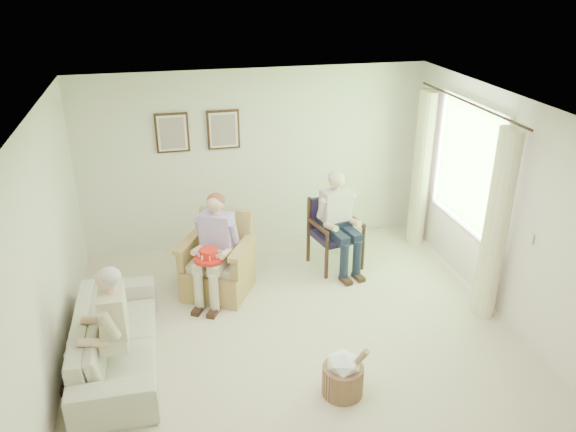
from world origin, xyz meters
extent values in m
plane|color=beige|center=(0.00, 0.00, 0.00)|extent=(5.50, 5.50, 0.00)
cube|color=silver|center=(0.00, 2.75, 1.30)|extent=(5.00, 0.04, 2.60)
cube|color=silver|center=(-2.50, 0.00, 1.30)|extent=(0.04, 5.50, 2.60)
cube|color=silver|center=(2.50, 0.00, 1.30)|extent=(0.04, 5.50, 2.60)
cube|color=white|center=(0.00, 0.00, 2.60)|extent=(5.00, 5.50, 0.02)
cube|color=#2D6B23|center=(2.47, 1.20, 1.55)|extent=(0.02, 1.40, 1.50)
cube|color=white|center=(2.46, 1.20, 2.33)|extent=(0.04, 1.52, 0.06)
cube|color=white|center=(2.46, 1.20, 0.77)|extent=(0.04, 1.52, 0.06)
cylinder|color=#382114|center=(2.37, 1.20, 2.35)|extent=(0.03, 2.50, 0.03)
cylinder|color=beige|center=(2.33, 0.22, 1.15)|extent=(0.34, 0.34, 2.30)
cylinder|color=beige|center=(2.33, 2.18, 1.15)|extent=(0.34, 0.34, 2.30)
cube|color=#382114|center=(-1.15, 2.72, 1.78)|extent=(0.45, 0.03, 0.55)
cube|color=silver|center=(-1.15, 2.70, 1.78)|extent=(0.39, 0.01, 0.49)
cube|color=tan|center=(-1.15, 2.69, 1.78)|extent=(0.33, 0.01, 0.43)
cube|color=#382114|center=(-0.45, 2.72, 1.78)|extent=(0.45, 0.03, 0.55)
cube|color=silver|center=(-0.45, 2.70, 1.78)|extent=(0.39, 0.01, 0.49)
cube|color=tan|center=(-0.45, 2.69, 1.78)|extent=(0.33, 0.01, 0.43)
cube|color=tan|center=(-0.75, 1.40, 0.20)|extent=(0.76, 0.74, 0.40)
cube|color=beige|center=(-0.75, 1.37, 0.45)|extent=(0.59, 0.57, 0.10)
cube|color=tan|center=(-0.75, 1.71, 0.73)|extent=(0.71, 0.22, 0.60)
cube|color=tan|center=(-1.10, 1.40, 0.55)|extent=(0.10, 0.69, 0.29)
cube|color=tan|center=(-0.40, 1.40, 0.55)|extent=(0.10, 0.69, 0.29)
cylinder|color=black|center=(0.64, 1.47, 0.21)|extent=(0.05, 0.05, 0.42)
cylinder|color=black|center=(1.20, 1.47, 0.21)|extent=(0.05, 0.05, 0.42)
cylinder|color=black|center=(0.64, 2.00, 0.21)|extent=(0.05, 0.05, 0.42)
cylinder|color=black|center=(1.20, 2.00, 0.21)|extent=(0.05, 0.05, 0.42)
cube|color=#211B3B|center=(0.92, 1.74, 0.46)|extent=(0.55, 0.53, 0.09)
cube|color=#211B3B|center=(0.92, 1.99, 0.72)|extent=(0.51, 0.07, 0.47)
imported|color=beige|center=(-1.95, 0.25, 0.30)|extent=(2.08, 0.81, 0.61)
cube|color=beige|center=(-0.75, 1.37, 0.61)|extent=(0.40, 0.26, 0.16)
cube|color=#B299D9|center=(-0.75, 1.39, 0.89)|extent=(0.39, 0.24, 0.46)
sphere|color=#DDAD8E|center=(-0.75, 1.38, 1.26)|extent=(0.21, 0.21, 0.21)
ellipsoid|color=brown|center=(-0.75, 1.40, 1.28)|extent=(0.22, 0.22, 0.18)
cube|color=beige|center=(-0.85, 1.15, 0.56)|extent=(0.14, 0.44, 0.13)
cube|color=beige|center=(-0.65, 1.15, 0.56)|extent=(0.14, 0.44, 0.13)
cylinder|color=beige|center=(-0.85, 0.95, 0.28)|extent=(0.12, 0.12, 0.51)
cylinder|color=beige|center=(-0.65, 0.95, 0.28)|extent=(0.12, 0.12, 0.51)
cube|color=#171E32|center=(0.92, 1.74, 0.62)|extent=(0.40, 0.26, 0.16)
cube|color=silver|center=(0.92, 1.76, 0.90)|extent=(0.39, 0.24, 0.46)
sphere|color=#DDAD8E|center=(0.92, 1.75, 1.27)|extent=(0.21, 0.21, 0.21)
ellipsoid|color=#B7B2AD|center=(0.92, 1.77, 1.29)|extent=(0.22, 0.22, 0.18)
cube|color=#171E32|center=(0.82, 1.52, 0.57)|extent=(0.14, 0.44, 0.13)
cube|color=#171E32|center=(1.02, 1.52, 0.57)|extent=(0.14, 0.44, 0.13)
cylinder|color=#171E32|center=(0.82, 1.32, 0.29)|extent=(0.12, 0.12, 0.52)
cylinder|color=#171E32|center=(1.02, 1.32, 0.29)|extent=(0.12, 0.12, 0.52)
cube|color=beige|center=(-1.95, -0.02, 0.53)|extent=(0.42, 0.26, 0.16)
cube|color=#C4BA97|center=(-1.95, 0.00, 0.81)|extent=(0.41, 0.24, 0.46)
sphere|color=#DDAD8E|center=(-1.95, -0.01, 1.18)|extent=(0.21, 0.21, 0.21)
ellipsoid|color=#B7B2AD|center=(-1.95, 0.01, 1.20)|extent=(0.22, 0.22, 0.18)
cube|color=beige|center=(-2.05, -0.24, 0.48)|extent=(0.14, 0.44, 0.13)
cube|color=beige|center=(-1.85, -0.24, 0.48)|extent=(0.14, 0.44, 0.13)
cylinder|color=beige|center=(-2.05, -0.44, 0.24)|extent=(0.12, 0.12, 0.43)
cylinder|color=beige|center=(-1.85, -0.44, 0.24)|extent=(0.12, 0.12, 0.43)
cylinder|color=red|center=(-0.87, 1.12, 0.66)|extent=(0.36, 0.36, 0.04)
cylinder|color=red|center=(-0.87, 1.12, 0.72)|extent=(0.22, 0.22, 0.12)
cube|color=white|center=(-0.76, 1.12, 0.72)|extent=(0.04, 0.01, 0.05)
cube|color=white|center=(-0.79, 1.20, 0.72)|extent=(0.04, 0.04, 0.05)
cube|color=white|center=(-0.87, 1.23, 0.72)|extent=(0.01, 0.04, 0.05)
cube|color=white|center=(-0.95, 1.20, 0.72)|extent=(0.04, 0.04, 0.05)
cube|color=white|center=(-0.99, 1.12, 0.72)|extent=(0.05, 0.01, 0.05)
cube|color=white|center=(-0.95, 1.04, 0.72)|extent=(0.04, 0.04, 0.05)
cube|color=white|center=(-0.87, 1.01, 0.72)|extent=(0.01, 0.04, 0.05)
cube|color=white|center=(-0.79, 1.04, 0.72)|extent=(0.04, 0.04, 0.05)
cylinder|color=#AA765C|center=(0.22, -0.75, 0.16)|extent=(0.53, 0.53, 0.32)
ellipsoid|color=white|center=(0.22, -0.75, 0.36)|extent=(0.36, 0.36, 0.22)
cylinder|color=#A57F56|center=(0.31, -0.79, 0.36)|extent=(0.16, 0.29, 0.47)
camera|label=1|loc=(-1.28, -4.87, 3.91)|focal=35.00mm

